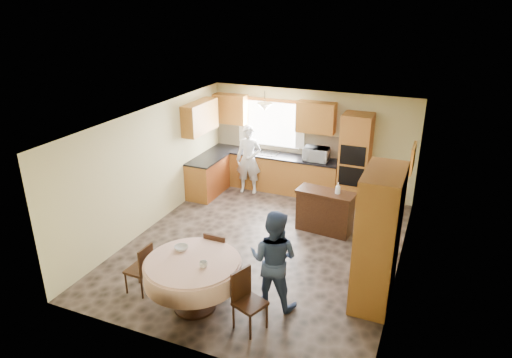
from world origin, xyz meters
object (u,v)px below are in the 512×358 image
object	(u,v)px
chair_back	(218,254)
person_sink	(249,160)
dining_table	(193,271)
sideboard	(325,212)
chair_left	(142,267)
oven_tower	(355,159)
person_dining	(274,259)
chair_right	(246,297)
cupboard	(378,238)

from	to	relation	value
chair_back	person_sink	size ratio (longest dim) A/B	0.56
dining_table	chair_back	size ratio (longest dim) A/B	1.58
sideboard	chair_left	xyz separation A→B (m)	(-2.18, -3.19, 0.06)
sideboard	chair_left	distance (m)	3.87
chair_back	person_sink	bearing A→B (deg)	-73.80
oven_tower	dining_table	bearing A→B (deg)	-106.50
sideboard	person_dining	distance (m)	2.69
chair_right	chair_left	bearing A→B (deg)	107.69
chair_right	person_dining	world-z (taller)	person_dining
oven_tower	chair_left	world-z (taller)	oven_tower
oven_tower	person_sink	size ratio (longest dim) A/B	1.26
person_dining	chair_left	bearing A→B (deg)	14.47
chair_back	person_sink	world-z (taller)	person_sink
sideboard	chair_back	bearing A→B (deg)	-109.93
oven_tower	person_sink	world-z (taller)	oven_tower
person_dining	cupboard	bearing A→B (deg)	-152.62
chair_left	chair_right	size ratio (longest dim) A/B	0.93
dining_table	chair_right	bearing A→B (deg)	-4.98
sideboard	chair_back	distance (m)	2.72
cupboard	person_sink	bearing A→B (deg)	138.15
cupboard	chair_back	world-z (taller)	cupboard
cupboard	chair_right	bearing A→B (deg)	-139.07
cupboard	chair_left	bearing A→B (deg)	-159.98
sideboard	person_sink	size ratio (longest dim) A/B	0.69
person_sink	oven_tower	bearing A→B (deg)	-2.59
cupboard	person_dining	distance (m)	1.63
sideboard	person_dining	xyz separation A→B (m)	(-0.12, -2.66, 0.39)
dining_table	person_dining	bearing A→B (deg)	27.33
person_sink	chair_right	bearing A→B (deg)	-78.31
person_dining	person_sink	bearing A→B (deg)	-61.49
sideboard	chair_right	world-z (taller)	chair_right
chair_back	person_dining	bearing A→B (deg)	169.01
oven_tower	person_sink	xyz separation A→B (m)	(-2.48, -0.39, -0.22)
chair_left	person_dining	xyz separation A→B (m)	(2.06, 0.53, 0.33)
oven_tower	sideboard	world-z (taller)	oven_tower
cupboard	chair_right	distance (m)	2.19
cupboard	chair_back	size ratio (longest dim) A/B	2.35
sideboard	person_sink	xyz separation A→B (m)	(-2.24, 1.25, 0.43)
oven_tower	person_dining	size ratio (longest dim) A/B	1.31
sideboard	chair_left	bearing A→B (deg)	-118.33
cupboard	chair_left	xyz separation A→B (m)	(-3.48, -1.27, -0.63)
cupboard	oven_tower	bearing A→B (deg)	106.69
sideboard	person_dining	bearing A→B (deg)	-86.52
sideboard	oven_tower	bearing A→B (deg)	87.89
chair_left	cupboard	bearing A→B (deg)	112.17
sideboard	dining_table	distance (m)	3.45
chair_right	person_sink	xyz separation A→B (m)	(-1.96, 4.56, 0.33)
sideboard	chair_back	size ratio (longest dim) A/B	1.24
person_sink	sideboard	bearing A→B (deg)	-40.74
sideboard	cupboard	size ratio (longest dim) A/B	0.53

